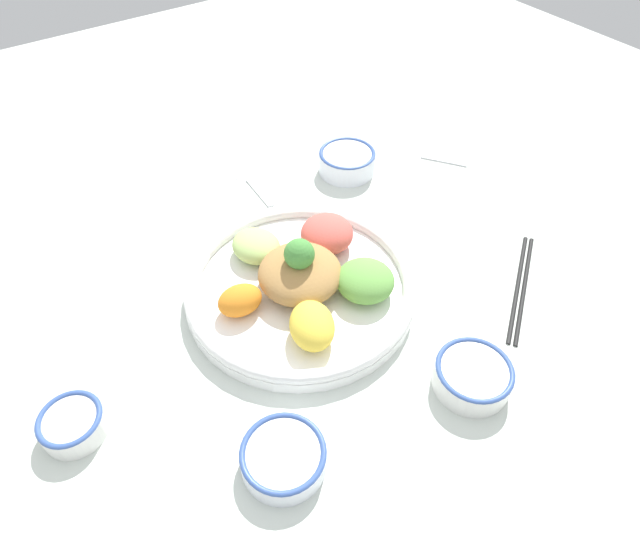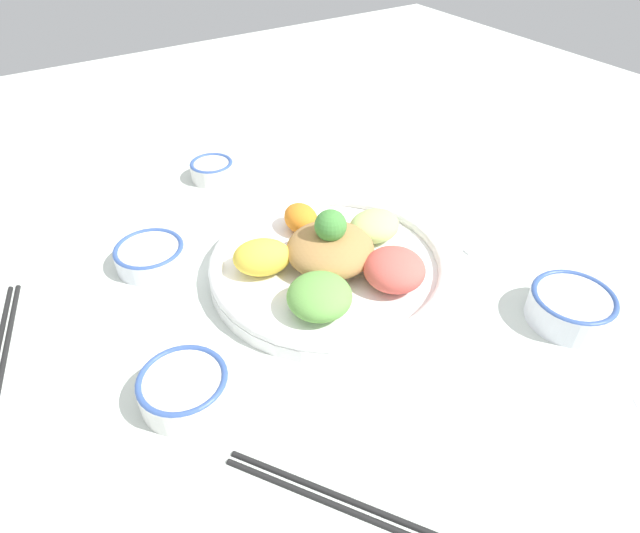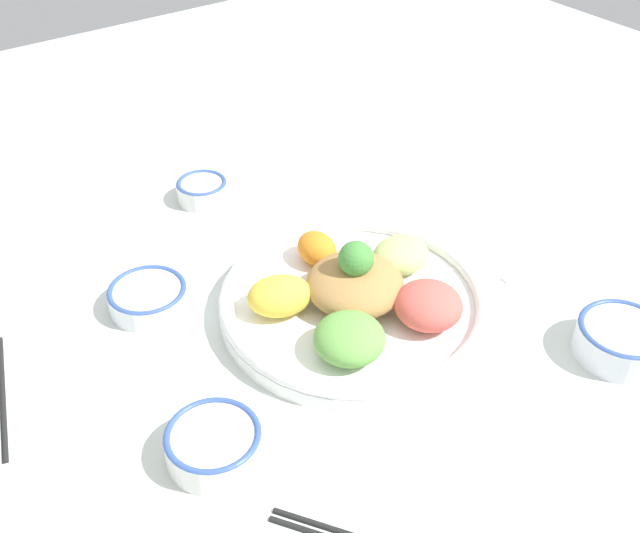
# 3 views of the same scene
# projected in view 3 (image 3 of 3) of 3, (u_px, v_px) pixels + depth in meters

# --- Properties ---
(ground_plane) EXTENTS (2.40, 2.40, 0.00)m
(ground_plane) POSITION_uv_depth(u_px,v_px,m) (353.00, 327.00, 0.96)
(ground_plane) COLOR silver
(salad_platter) EXTENTS (0.35, 0.35, 0.11)m
(salad_platter) POSITION_uv_depth(u_px,v_px,m) (356.00, 298.00, 0.97)
(salad_platter) COLOR white
(salad_platter) RESTS_ON ground_plane
(sauce_bowl_red) EXTENTS (0.10, 0.10, 0.03)m
(sauce_bowl_red) POSITION_uv_depth(u_px,v_px,m) (148.00, 297.00, 0.98)
(sauce_bowl_red) COLOR white
(sauce_bowl_red) RESTS_ON ground_plane
(rice_bowl_blue) EXTENTS (0.11, 0.11, 0.04)m
(rice_bowl_blue) POSITION_uv_depth(u_px,v_px,m) (621.00, 339.00, 0.91)
(rice_bowl_blue) COLOR white
(rice_bowl_blue) RESTS_ON ground_plane
(sauce_bowl_dark) EXTENTS (0.10, 0.10, 0.04)m
(sauce_bowl_dark) POSITION_uv_depth(u_px,v_px,m) (214.00, 443.00, 0.79)
(sauce_bowl_dark) COLOR white
(sauce_bowl_dark) RESTS_ON ground_plane
(rice_bowl_plain) EXTENTS (0.08, 0.08, 0.03)m
(rice_bowl_plain) POSITION_uv_depth(u_px,v_px,m) (202.00, 190.00, 1.19)
(rice_bowl_plain) COLOR white
(rice_bowl_plain) RESTS_ON ground_plane
(serving_spoon_extra) EXTENTS (0.05, 0.14, 0.01)m
(serving_spoon_extra) POSITION_uv_depth(u_px,v_px,m) (552.00, 259.00, 1.07)
(serving_spoon_extra) COLOR silver
(serving_spoon_extra) RESTS_ON ground_plane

